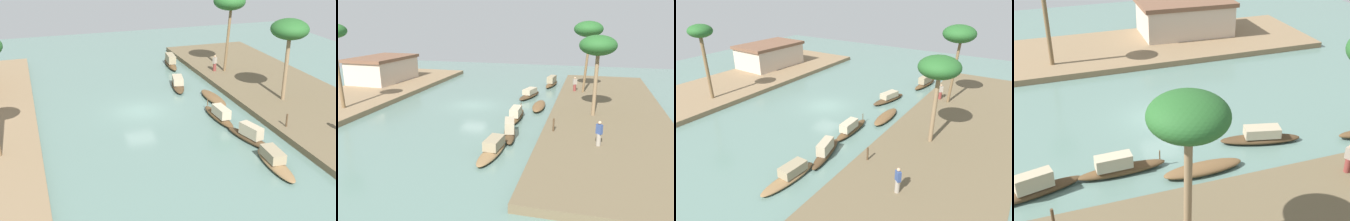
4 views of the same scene
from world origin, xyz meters
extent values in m
plane|color=slate|center=(0.00, 0.00, 0.00)|extent=(64.16, 64.16, 0.00)
cube|color=brown|center=(0.00, -13.52, 0.25)|extent=(37.12, 10.22, 0.50)
cube|color=#846B4C|center=(0.00, 13.52, 0.25)|extent=(37.12, 10.22, 0.50)
ellipsoid|color=brown|center=(-3.75, -5.51, 0.24)|extent=(4.90, 1.04, 0.48)
cube|color=tan|center=(-4.19, -5.52, 0.85)|extent=(1.97, 0.84, 0.74)
cylinder|color=brown|center=(-1.61, -5.46, 0.70)|extent=(0.07, 0.07, 0.54)
ellipsoid|color=brown|center=(-12.17, -5.69, 0.20)|extent=(4.79, 1.39, 0.40)
cube|color=gray|center=(-11.71, -5.72, 0.73)|extent=(2.01, 1.07, 0.65)
ellipsoid|color=#47331E|center=(4.85, -5.08, 0.21)|extent=(5.01, 2.22, 0.43)
cube|color=tan|center=(4.92, -5.10, 0.73)|extent=(2.30, 1.41, 0.59)
ellipsoid|color=#47331E|center=(-8.22, -5.94, 0.23)|extent=(4.82, 1.93, 0.46)
cube|color=tan|center=(-8.30, -5.96, 0.89)|extent=(2.00, 1.13, 0.86)
ellipsoid|color=brown|center=(12.02, -6.75, 0.25)|extent=(5.16, 1.53, 0.51)
cube|color=gray|center=(11.96, -6.74, 0.93)|extent=(2.32, 1.06, 0.84)
ellipsoid|color=brown|center=(0.42, -6.88, 0.25)|extent=(4.57, 1.30, 0.49)
cylinder|color=brown|center=(7.29, -10.00, 0.90)|extent=(0.45, 0.45, 0.80)
cube|color=gray|center=(7.29, -10.00, 1.62)|extent=(0.44, 0.52, 0.64)
sphere|color=tan|center=(7.29, -10.00, 2.05)|extent=(0.22, 0.22, 0.22)
cylinder|color=gray|center=(-9.90, -12.56, 0.92)|extent=(0.43, 0.43, 0.85)
cube|color=#33477A|center=(-9.90, -12.56, 1.68)|extent=(0.44, 0.47, 0.67)
sphere|color=tan|center=(-9.90, -12.56, 2.14)|extent=(0.23, 0.23, 0.23)
cylinder|color=#4C3823|center=(-7.66, -9.26, 1.00)|extent=(0.14, 0.14, 1.00)
cylinder|color=#7F6647|center=(-2.44, -12.19, 3.24)|extent=(0.33, 0.39, 5.50)
ellipsoid|color=#235623|center=(-2.44, -12.19, 6.62)|extent=(3.16, 3.16, 1.74)
cylinder|color=brown|center=(6.94, -11.18, 3.75)|extent=(0.28, 0.68, 6.50)
ellipsoid|color=#235623|center=(6.94, -11.18, 7.64)|extent=(3.19, 3.19, 1.75)
cylinder|color=brown|center=(-5.87, 11.17, 3.86)|extent=(0.36, 0.55, 6.72)
ellipsoid|color=#235623|center=(-5.87, 11.17, 7.71)|extent=(2.47, 2.47, 1.36)
cube|color=#C6B29E|center=(7.39, 15.52, 1.95)|extent=(8.77, 5.83, 2.90)
cube|color=brown|center=(7.39, 15.52, 3.59)|extent=(9.30, 6.18, 0.40)
camera|label=1|loc=(-34.36, 8.91, 14.17)|focal=48.50mm
camera|label=2|loc=(-31.96, -11.77, 8.95)|focal=35.70mm
camera|label=3|loc=(-24.64, -18.16, 12.64)|focal=32.96mm
camera|label=4|loc=(-7.52, -25.84, 14.31)|focal=48.69mm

